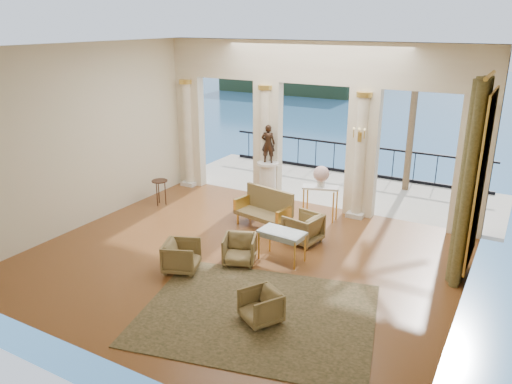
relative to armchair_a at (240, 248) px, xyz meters
The scene contains 23 objects.
floor 0.40m from the armchair_a, 114.19° to the left, with size 9.00×9.00×0.00m, color #523211.
room_walls 2.70m from the armchair_a, 95.22° to the right, with size 9.00×9.00×9.00m.
arcade 4.59m from the armchair_a, 91.21° to the left, with size 9.00×0.56×4.50m.
terrace 6.00m from the armchair_a, 90.81° to the left, with size 10.00×3.60×0.10m, color beige.
balustrade 7.59m from the armchair_a, 90.64° to the left, with size 9.00×0.06×1.03m.
palm_tree 7.99m from the armchair_a, 74.25° to the left, with size 2.00×2.00×4.50m.
headland 76.44m from the armchair_a, 113.20° to the left, with size 22.00×18.00×6.00m, color black.
sea 60.52m from the armchair_a, 90.08° to the left, with size 160.00×160.00×0.00m, color #1E568A.
curtain 4.82m from the armchair_a, 21.91° to the left, with size 0.33×1.40×4.09m.
window_frame 5.02m from the armchair_a, 21.06° to the left, with size 0.04×1.60×3.40m, color gold.
wall_sconce 4.35m from the armchair_a, 70.42° to the left, with size 0.30×0.11×0.33m.
rug 2.07m from the armchair_a, 49.70° to the right, with size 4.09×3.18×0.02m, color #282E18.
armchair_a is the anchor object (origin of this frame).
armchair_b 2.26m from the armchair_a, 49.44° to the right, with size 0.62×0.58×0.64m, color #4F3E23.
armchair_c 1.82m from the armchair_a, 65.73° to the left, with size 0.75×0.71×0.78m, color #4F3E23.
armchair_d 1.25m from the armchair_a, 134.38° to the right, with size 0.70×0.65×0.72m, color #4F3E23.
settee 2.13m from the armchair_a, 103.26° to the left, with size 1.57×0.90×0.98m.
game_table 0.96m from the armchair_a, 37.83° to the left, with size 1.03×0.62×0.68m.
pedestal 3.91m from the armchair_a, 109.20° to the left, with size 0.65×0.65×1.19m.
statue 4.14m from the armchair_a, 109.20° to the left, with size 0.39×0.26×1.08m, color black.
console_table 3.30m from the armchair_a, 80.96° to the left, with size 1.00×0.64×0.89m.
urn 3.39m from the armchair_a, 80.96° to the left, with size 0.42×0.42×0.55m.
side_table 4.33m from the armchair_a, 152.57° to the left, with size 0.45×0.45×0.72m.
Camera 1 is at (5.17, -8.49, 4.99)m, focal length 35.00 mm.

